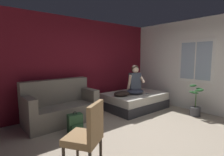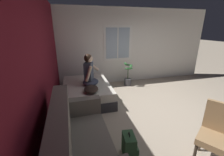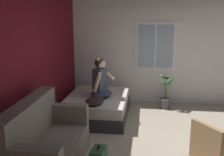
{
  "view_description": "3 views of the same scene",
  "coord_description": "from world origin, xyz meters",
  "px_view_note": "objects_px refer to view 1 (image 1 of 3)",
  "views": [
    {
      "loc": [
        -2.68,
        -2.0,
        1.6
      ],
      "look_at": [
        0.24,
        1.55,
        1.04
      ],
      "focal_mm": 28.0,
      "sensor_mm": 36.0,
      "label": 1
    },
    {
      "loc": [
        -2.84,
        2.01,
        2.03
      ],
      "look_at": [
        0.0,
        1.26,
        1.03
      ],
      "focal_mm": 24.0,
      "sensor_mm": 36.0,
      "label": 2
    },
    {
      "loc": [
        -4.3,
        0.63,
        2.15
      ],
      "look_at": [
        0.66,
        1.28,
        1.03
      ],
      "focal_mm": 42.0,
      "sensor_mm": 36.0,
      "label": 3
    }
  ],
  "objects_px": {
    "person_seated": "(135,82)",
    "potted_plant": "(195,105)",
    "bed": "(134,101)",
    "couch": "(60,106)",
    "side_chair": "(87,134)",
    "backpack": "(75,124)",
    "throw_pillow": "(122,94)",
    "cell_phone": "(146,94)"
  },
  "relations": [
    {
      "from": "throw_pillow",
      "to": "bed",
      "type": "bearing_deg",
      "value": 6.32
    },
    {
      "from": "side_chair",
      "to": "backpack",
      "type": "distance_m",
      "value": 1.34
    },
    {
      "from": "side_chair",
      "to": "bed",
      "type": "bearing_deg",
      "value": 31.58
    },
    {
      "from": "throw_pillow",
      "to": "couch",
      "type": "bearing_deg",
      "value": 166.64
    },
    {
      "from": "throw_pillow",
      "to": "cell_phone",
      "type": "bearing_deg",
      "value": -19.3
    },
    {
      "from": "couch",
      "to": "bed",
      "type": "bearing_deg",
      "value": -8.34
    },
    {
      "from": "side_chair",
      "to": "backpack",
      "type": "height_order",
      "value": "side_chair"
    },
    {
      "from": "throw_pillow",
      "to": "person_seated",
      "type": "bearing_deg",
      "value": -3.64
    },
    {
      "from": "couch",
      "to": "throw_pillow",
      "type": "bearing_deg",
      "value": -13.36
    },
    {
      "from": "side_chair",
      "to": "backpack",
      "type": "relative_size",
      "value": 2.14
    },
    {
      "from": "bed",
      "to": "potted_plant",
      "type": "bearing_deg",
      "value": -64.32
    },
    {
      "from": "backpack",
      "to": "bed",
      "type": "bearing_deg",
      "value": 11.31
    },
    {
      "from": "cell_phone",
      "to": "throw_pillow",
      "type": "bearing_deg",
      "value": 59.33
    },
    {
      "from": "side_chair",
      "to": "throw_pillow",
      "type": "height_order",
      "value": "side_chair"
    },
    {
      "from": "throw_pillow",
      "to": "side_chair",
      "type": "bearing_deg",
      "value": -142.94
    },
    {
      "from": "bed",
      "to": "backpack",
      "type": "xyz_separation_m",
      "value": [
        -2.28,
        -0.46,
        -0.04
      ]
    },
    {
      "from": "bed",
      "to": "person_seated",
      "type": "bearing_deg",
      "value": -128.23
    },
    {
      "from": "backpack",
      "to": "potted_plant",
      "type": "relative_size",
      "value": 0.54
    },
    {
      "from": "bed",
      "to": "person_seated",
      "type": "relative_size",
      "value": 2.1
    },
    {
      "from": "bed",
      "to": "cell_phone",
      "type": "height_order",
      "value": "cell_phone"
    },
    {
      "from": "couch",
      "to": "potted_plant",
      "type": "bearing_deg",
      "value": -32.13
    },
    {
      "from": "cell_phone",
      "to": "potted_plant",
      "type": "relative_size",
      "value": 0.17
    },
    {
      "from": "person_seated",
      "to": "potted_plant",
      "type": "distance_m",
      "value": 1.77
    },
    {
      "from": "couch",
      "to": "throw_pillow",
      "type": "xyz_separation_m",
      "value": [
        1.68,
        -0.4,
        0.16
      ]
    },
    {
      "from": "bed",
      "to": "backpack",
      "type": "bearing_deg",
      "value": -168.69
    },
    {
      "from": "couch",
      "to": "person_seated",
      "type": "height_order",
      "value": "person_seated"
    },
    {
      "from": "couch",
      "to": "person_seated",
      "type": "relative_size",
      "value": 1.97
    },
    {
      "from": "side_chair",
      "to": "person_seated",
      "type": "distance_m",
      "value": 3.09
    },
    {
      "from": "person_seated",
      "to": "throw_pillow",
      "type": "relative_size",
      "value": 1.82
    },
    {
      "from": "person_seated",
      "to": "side_chair",
      "type": "bearing_deg",
      "value": -149.22
    },
    {
      "from": "bed",
      "to": "potted_plant",
      "type": "distance_m",
      "value": 1.74
    },
    {
      "from": "side_chair",
      "to": "cell_phone",
      "type": "xyz_separation_m",
      "value": [
        2.91,
        1.34,
        -0.05
      ]
    },
    {
      "from": "couch",
      "to": "cell_phone",
      "type": "distance_m",
      "value": 2.55
    },
    {
      "from": "bed",
      "to": "couch",
      "type": "relative_size",
      "value": 1.07
    },
    {
      "from": "cell_phone",
      "to": "potted_plant",
      "type": "xyz_separation_m",
      "value": [
        0.57,
        -1.23,
        -0.18
      ]
    },
    {
      "from": "potted_plant",
      "to": "throw_pillow",
      "type": "bearing_deg",
      "value": 131.88
    },
    {
      "from": "potted_plant",
      "to": "couch",
      "type": "bearing_deg",
      "value": 147.87
    },
    {
      "from": "person_seated",
      "to": "potted_plant",
      "type": "height_order",
      "value": "person_seated"
    },
    {
      "from": "bed",
      "to": "couch",
      "type": "xyz_separation_m",
      "value": [
        -2.27,
        0.33,
        0.16
      ]
    },
    {
      "from": "side_chair",
      "to": "potted_plant",
      "type": "xyz_separation_m",
      "value": [
        3.48,
        0.11,
        -0.23
      ]
    },
    {
      "from": "bed",
      "to": "potted_plant",
      "type": "xyz_separation_m",
      "value": [
        0.75,
        -1.57,
        0.07
      ]
    },
    {
      "from": "backpack",
      "to": "potted_plant",
      "type": "xyz_separation_m",
      "value": [
        3.04,
        -1.11,
        0.11
      ]
    }
  ]
}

